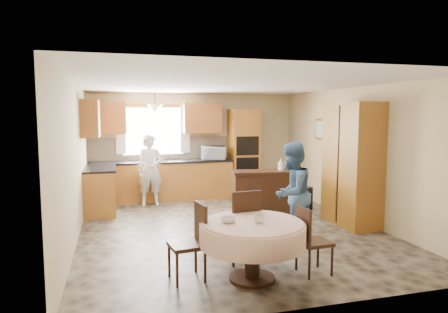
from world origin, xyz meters
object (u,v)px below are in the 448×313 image
Objects in this scene: chair_left at (193,238)px; dining_table at (252,235)px; oven_tower at (243,153)px; chair_back at (243,222)px; cupboard at (352,164)px; sideboard at (261,194)px; chair_right at (309,237)px; person_dining at (291,194)px; person_sink at (150,170)px.

dining_table is at bearing 64.36° from chair_left.
oven_tower is at bearing 147.30° from chair_left.
cupboard is at bearing -158.82° from chair_back.
sideboard is at bearing 67.29° from dining_table.
chair_right is (-0.74, -4.88, -0.59)m from oven_tower.
person_dining is (-1.54, -0.75, -0.31)m from cupboard.
chair_right is (1.43, -0.24, -0.04)m from chair_left.
person_sink is (-2.04, 1.46, 0.36)m from sideboard.
dining_table is 0.80× the size of person_dining.
person_sink is (-0.81, 4.39, 0.22)m from dining_table.
chair_left is 0.93× the size of chair_back.
person_dining is (1.70, 0.89, 0.28)m from chair_left.
chair_right is at bearing -71.48° from person_sink.
oven_tower is 1.35× the size of person_dining.
chair_right is 4.68m from person_sink.
sideboard is at bearing -133.45° from person_dining.
person_dining is (-0.20, -1.82, 0.37)m from sideboard.
chair_left reaches higher than dining_table.
chair_right is at bearing -133.96° from cupboard.
chair_right is at bearing 39.22° from person_dining.
cupboard reaches higher than oven_tower.
oven_tower is 1.36× the size of person_sink.
chair_back is 1.10m from person_dining.
cupboard is (1.33, -1.07, 0.68)m from sideboard.
dining_table is at bearing 85.27° from chair_right.
chair_left is 0.85m from chair_back.
chair_right is (-1.81, -1.88, -0.63)m from cupboard.
chair_back is (-2.48, -1.27, -0.55)m from cupboard.
chair_left is at bearing -117.62° from sideboard.
dining_table is (-1.23, -2.93, 0.14)m from sideboard.
oven_tower is 1.67× the size of dining_table.
chair_left reaches higher than chair_right.
oven_tower is at bearing 72.97° from dining_table.
person_dining is (0.28, 1.13, 0.32)m from chair_right.
sideboard is 0.74× the size of person_dining.
person_dining reaches higher than chair_back.
person_sink is (-2.30, -0.47, -0.28)m from oven_tower.
dining_table is 0.81× the size of person_sink.
person_sink is (-0.90, 3.80, 0.23)m from chair_back.
dining_table is (-1.49, -4.86, -0.50)m from oven_tower.
chair_back is at bearing 44.16° from chair_right.
person_sink reaches higher than chair_right.
dining_table is 4.47m from person_sink.
dining_table is 0.72m from chair_left.
oven_tower is 2.05m from sideboard.
cupboard reaches higher than sideboard.
cupboard is 2.84m from chair_back.
cupboard reaches higher than chair_left.
cupboard reaches higher than dining_table.
dining_table is 1.48× the size of chair_right.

